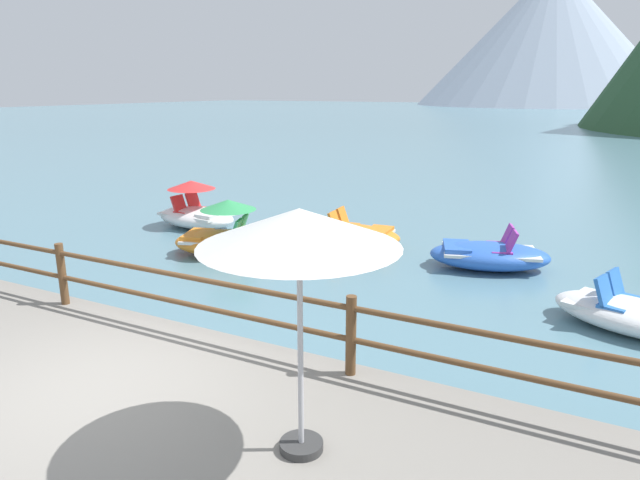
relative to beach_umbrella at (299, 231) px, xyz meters
The scene contains 9 objects.
ground_plane 40.10m from the beach_umbrella, 93.68° to the left, with size 200.00×200.00×0.00m, color slate.
dock_railing 3.31m from the beach_umbrella, 149.83° to the left, with size 23.92×0.12×0.95m.
beach_umbrella is the anchor object (origin of this frame).
pedal_boat_0 7.82m from the beach_umbrella, 88.59° to the left, with size 2.67×1.95×0.87m.
pedal_boat_1 8.73m from the beach_umbrella, 110.94° to the left, with size 2.38×1.48×0.82m.
pedal_boat_4 6.42m from the beach_umbrella, 63.01° to the left, with size 2.54×1.86×0.83m.
pedal_boat_5 8.09m from the beach_umbrella, 131.63° to the left, with size 2.55×1.95×1.24m.
pedal_boat_6 10.81m from the beach_umbrella, 134.40° to the left, with size 2.42×1.49×1.24m.
distant_peak 132.09m from the beach_umbrella, 95.62° to the left, with size 54.25×54.25×28.57m, color #93A3B7.
Camera 1 is at (4.78, -3.84, 3.58)m, focal length 31.80 mm.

